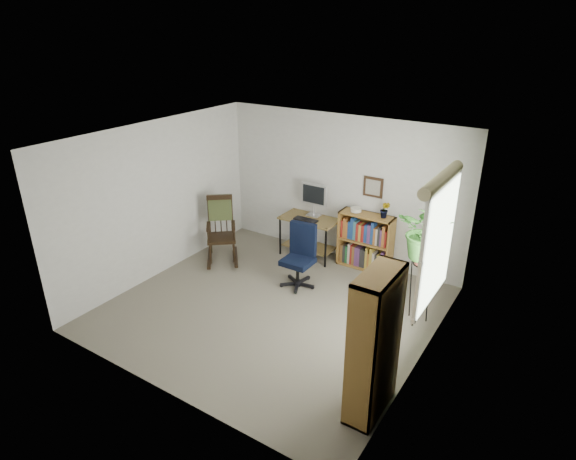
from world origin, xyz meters
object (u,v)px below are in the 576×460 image
Objects in this scene: tall_bookshelf at (374,345)px; desk at (309,237)px; rocking_chair at (221,230)px; low_bookshelf at (365,241)px; office_chair at (298,257)px.

desk is at bearing 130.59° from tall_bookshelf.
rocking_chair is at bearing -140.82° from desk.
tall_bookshelf is (1.36, -2.84, 0.34)m from low_bookshelf.
office_chair is 1.25m from low_bookshelf.
tall_bookshelf reaches higher than rocking_chair.
office_chair reaches higher than desk.
desk is at bearing 103.71° from office_chair.
rocking_chair is at bearing 170.58° from office_chair.
desk is 1.03× the size of low_bookshelf.
low_bookshelf is at bearing 7.03° from desk.
tall_bookshelf is at bearing -67.31° from rocking_chair.
office_chair is (0.38, -0.98, 0.15)m from desk.
desk is 0.87× the size of rocking_chair.
office_chair is 2.63m from tall_bookshelf.
tall_bookshelf is (3.47, -1.79, 0.25)m from rocking_chair.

